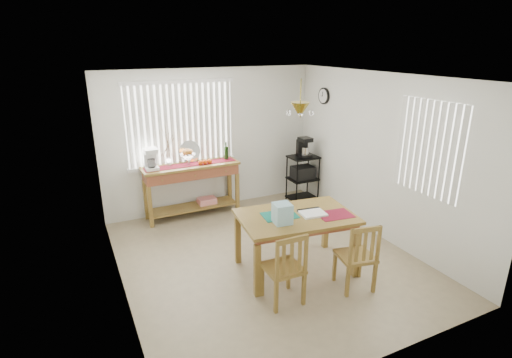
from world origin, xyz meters
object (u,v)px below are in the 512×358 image
chair_right (357,257)px  chair_left (285,269)px  sideboard (192,177)px  dining_table (296,221)px  wire_cart (303,174)px  cart_items (303,147)px

chair_right → chair_left: bearing=171.5°
sideboard → dining_table: size_ratio=1.04×
wire_cart → chair_right: size_ratio=0.99×
cart_items → chair_right: size_ratio=0.41×
chair_left → chair_right: 0.98m
dining_table → sideboard: bearing=106.2°
cart_items → chair_right: 3.13m
wire_cart → chair_left: chair_left is taller
wire_cart → chair_left: 3.37m
wire_cart → dining_table: 2.60m
sideboard → dining_table: (0.70, -2.41, 0.00)m
chair_left → cart_items: bearing=54.3°
sideboard → dining_table: sideboard is taller
cart_items → chair_left: bearing=-125.7°
cart_items → dining_table: 2.62m
sideboard → chair_right: bearing=-69.9°
chair_right → dining_table: bearing=121.5°
chair_left → chair_right: size_ratio=1.01×
wire_cart → chair_left: bearing=-125.8°
chair_right → sideboard: bearing=110.1°
wire_cart → cart_items: 0.54m
sideboard → wire_cart: size_ratio=1.86×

